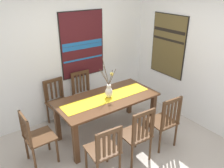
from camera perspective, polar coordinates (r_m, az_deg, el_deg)
ground_plane at (r=3.94m, az=3.54°, el=-18.14°), size 6.40×6.40×0.03m
wall_back at (r=4.68m, az=-10.46°, el=7.89°), size 6.40×0.12×2.70m
wall_side at (r=4.53m, az=22.85°, el=5.81°), size 0.12×6.40×2.70m
dining_table at (r=4.12m, az=-1.28°, el=-4.78°), size 1.79×0.86×0.76m
table_runner at (r=4.06m, az=-1.30°, el=-3.34°), size 1.64×0.36×0.01m
centerpiece_vase at (r=4.00m, az=-0.75°, el=-1.63°), size 0.28×0.30×0.69m
chair_0 at (r=3.75m, az=-18.26°, el=-12.24°), size 0.43×0.43×0.90m
chair_1 at (r=4.63m, az=-13.21°, el=-4.19°), size 0.45×0.45×0.91m
chair_2 at (r=3.98m, az=12.83°, el=-8.82°), size 0.44×0.44×0.97m
chair_3 at (r=4.78m, az=-6.97°, el=-2.45°), size 0.43×0.43×0.96m
chair_4 at (r=3.34m, az=-1.87°, el=-15.97°), size 0.45×0.45×0.90m
chair_5 at (r=3.62m, az=6.27°, el=-12.09°), size 0.44×0.44×0.95m
painting_on_back_wall at (r=4.70m, az=-7.31°, el=9.61°), size 0.94×0.05×1.31m
painting_on_side_wall at (r=4.99m, az=13.67°, el=9.18°), size 0.05×0.87×1.28m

